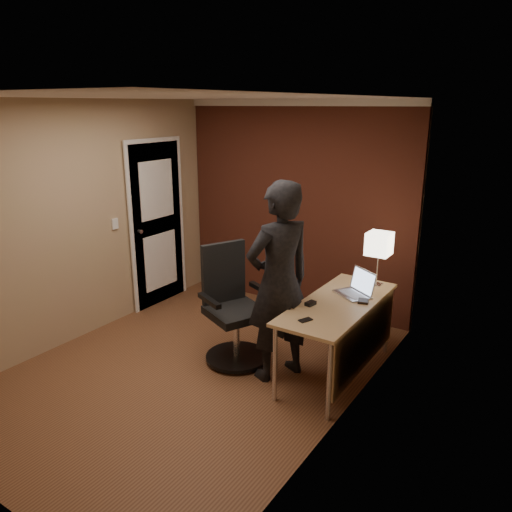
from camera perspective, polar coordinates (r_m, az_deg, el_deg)
name	(u,v)px	position (r m, az deg, el deg)	size (l,w,h in m)	color
room	(258,200)	(5.83, 0.18, 6.36)	(4.00, 4.00, 4.00)	brown
desk	(345,317)	(4.61, 10.16, -6.86)	(0.60, 1.50, 0.73)	tan
desk_lamp	(379,244)	(4.95, 13.89, 1.29)	(0.22, 0.22, 0.54)	silver
laptop	(357,288)	(4.77, 11.51, -3.60)	(0.42, 0.39, 0.23)	silver
mouse	(310,303)	(4.48, 6.25, -5.40)	(0.06, 0.10, 0.03)	black
phone	(305,320)	(4.17, 5.67, -7.29)	(0.06, 0.12, 0.01)	black
wallet	(363,301)	(4.61, 12.15, -5.07)	(0.09, 0.11, 0.02)	black
office_chair	(233,312)	(4.90, -2.69, -6.37)	(0.68, 0.73, 1.13)	black
person	(279,283)	(4.45, 2.63, -3.05)	(0.67, 0.44, 1.84)	black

